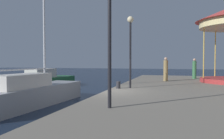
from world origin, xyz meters
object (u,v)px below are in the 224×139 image
object	(u,v)px
lamp_post_mid_promenade	(110,22)
person_by_the_water	(166,70)
motorboat_green	(47,80)
person_near_carousel	(194,69)
sailboat_grey	(31,93)
lamp_post_far_end	(130,39)
bollard_north	(118,85)

from	to	relation	value
lamp_post_mid_promenade	person_by_the_water	size ratio (longest dim) A/B	2.18
motorboat_green	person_near_carousel	world-z (taller)	person_near_carousel
sailboat_grey	lamp_post_mid_promenade	world-z (taller)	sailboat_grey
sailboat_grey	person_by_the_water	distance (m)	10.16
sailboat_grey	lamp_post_far_end	distance (m)	6.13
lamp_post_far_end	bollard_north	size ratio (longest dim) A/B	10.22
lamp_post_far_end	person_near_carousel	distance (m)	9.50
person_near_carousel	lamp_post_mid_promenade	bearing A→B (deg)	-105.36
sailboat_grey	motorboat_green	bearing A→B (deg)	117.76
bollard_north	lamp_post_mid_promenade	bearing A→B (deg)	-78.85
sailboat_grey	person_near_carousel	world-z (taller)	sailboat_grey
sailboat_grey	lamp_post_far_end	world-z (taller)	sailboat_grey
motorboat_green	lamp_post_mid_promenade	bearing A→B (deg)	-48.90
person_near_carousel	person_by_the_water	size ratio (longest dim) A/B	0.97
sailboat_grey	person_near_carousel	bearing A→B (deg)	50.84
motorboat_green	person_near_carousel	bearing A→B (deg)	14.46
bollard_north	person_by_the_water	distance (m)	6.06
sailboat_grey	lamp_post_mid_promenade	bearing A→B (deg)	-29.11
person_near_carousel	person_by_the_water	xyz separation A→B (m)	(-2.37, -3.17, 0.03)
lamp_post_far_end	sailboat_grey	bearing A→B (deg)	-151.23
person_by_the_water	sailboat_grey	bearing A→B (deg)	-130.09
sailboat_grey	person_by_the_water	size ratio (longest dim) A/B	3.81
lamp_post_far_end	person_near_carousel	xyz separation A→B (m)	(4.16, 8.31, -1.97)
motorboat_green	lamp_post_mid_promenade	size ratio (longest dim) A/B	1.42
sailboat_grey	person_by_the_water	xyz separation A→B (m)	(6.51, 7.73, 1.00)
lamp_post_mid_promenade	lamp_post_far_end	xyz separation A→B (m)	(-0.39, 5.43, 0.01)
person_near_carousel	person_by_the_water	world-z (taller)	person_by_the_water
motorboat_green	lamp_post_far_end	bearing A→B (deg)	-29.83
motorboat_green	lamp_post_mid_promenade	distance (m)	14.15
lamp_post_mid_promenade	person_by_the_water	xyz separation A→B (m)	(1.40, 10.57, -1.92)
bollard_north	person_near_carousel	xyz separation A→B (m)	(4.77, 8.69, 0.64)
person_near_carousel	bollard_north	bearing A→B (deg)	-118.77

